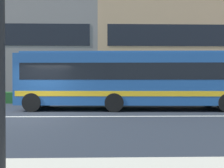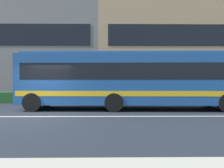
{
  "view_description": "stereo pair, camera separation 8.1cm",
  "coord_description": "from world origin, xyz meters",
  "views": [
    {
      "loc": [
        3.45,
        -9.68,
        1.6
      ],
      "look_at": [
        3.71,
        2.27,
        1.48
      ],
      "focal_mm": 33.73,
      "sensor_mm": 36.0,
      "label": 1
    },
    {
      "loc": [
        3.53,
        -9.68,
        1.6
      ],
      "look_at": [
        3.71,
        2.27,
        1.48
      ],
      "focal_mm": 33.73,
      "sensor_mm": 36.0,
      "label": 2
    }
  ],
  "objects": [
    {
      "name": "transit_bus",
      "position": [
        4.62,
        2.55,
        1.8
      ],
      "size": [
        12.41,
        2.99,
        3.26
      ],
      "color": "#204D8E",
      "rests_on": "ground_plane"
    },
    {
      "name": "apartment_block_left",
      "position": [
        -7.17,
        15.59,
        5.37
      ],
      "size": [
        19.28,
        8.96,
        10.75
      ],
      "color": "gray",
      "rests_on": "ground_plane"
    },
    {
      "name": "lane_centre_line",
      "position": [
        0.0,
        0.0,
        0.0
      ],
      "size": [
        60.0,
        0.16,
        0.01
      ],
      "primitive_type": "cube",
      "color": "silver",
      "rests_on": "ground_plane"
    },
    {
      "name": "ground_plane",
      "position": [
        0.0,
        0.0,
        0.0
      ],
      "size": [
        160.0,
        160.0,
        0.0
      ],
      "primitive_type": "plane",
      "color": "#222730"
    },
    {
      "name": "hedge_row_far",
      "position": [
        -1.8,
        6.47,
        0.41
      ],
      "size": [
        18.15,
        1.1,
        0.82
      ],
      "primitive_type": "cube",
      "color": "#245C25",
      "rests_on": "ground_plane"
    },
    {
      "name": "apartment_block_right",
      "position": [
        14.54,
        15.59,
        5.38
      ],
      "size": [
        24.14,
        8.96,
        10.75
      ],
      "color": "tan",
      "rests_on": "ground_plane"
    }
  ]
}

